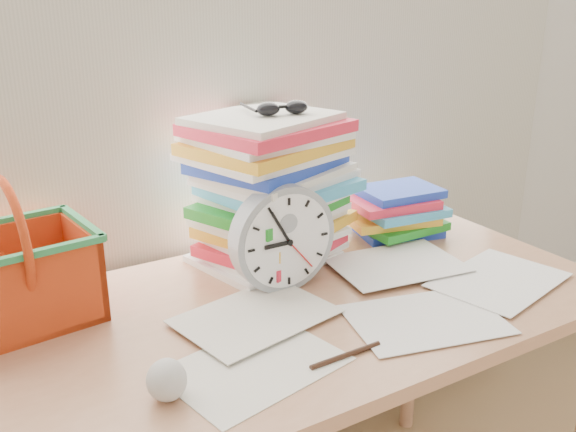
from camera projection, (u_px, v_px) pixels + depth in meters
curtain at (196, 17)px, 1.43m from camera, size 2.40×0.01×2.50m
desk at (283, 337)px, 1.34m from camera, size 1.40×0.70×0.75m
paper_stack at (271, 190)px, 1.47m from camera, size 0.42×0.38×0.35m
clock at (282, 238)px, 1.35m from camera, size 0.23×0.05×0.23m
sunglasses at (282, 108)px, 1.40m from camera, size 0.15×0.13×0.03m
book_stack at (397, 213)px, 1.66m from camera, size 0.27×0.23×0.13m
basket at (12, 253)px, 1.20m from camera, size 0.31×0.25×0.29m
crumpled_ball at (166, 380)px, 1.00m from camera, size 0.07×0.07×0.07m
pen at (346, 355)px, 1.12m from camera, size 0.15×0.01×0.01m
scattered_papers at (283, 302)px, 1.31m from camera, size 1.26×0.42×0.02m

